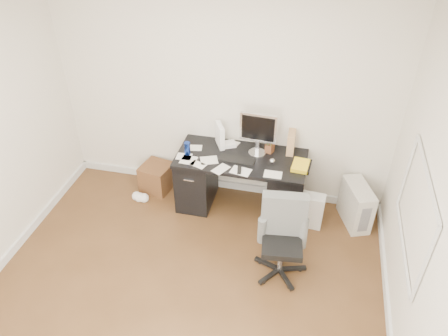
# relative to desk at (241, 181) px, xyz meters

# --- Properties ---
(ground) EXTENTS (4.00, 4.00, 0.00)m
(ground) POSITION_rel_desk_xyz_m (-0.30, -1.65, -0.40)
(ground) COLOR #472D17
(ground) RESTS_ON ground
(room_shell) EXTENTS (4.02, 4.02, 2.71)m
(room_shell) POSITION_rel_desk_xyz_m (-0.27, -1.62, 1.26)
(room_shell) COLOR silver
(room_shell) RESTS_ON ground
(desk) EXTENTS (1.50, 0.70, 0.75)m
(desk) POSITION_rel_desk_xyz_m (0.00, 0.00, 0.00)
(desk) COLOR black
(desk) RESTS_ON ground
(loose_papers) EXTENTS (1.10, 0.60, 0.00)m
(loose_papers) POSITION_rel_desk_xyz_m (-0.20, -0.05, 0.35)
(loose_papers) COLOR white
(loose_papers) RESTS_ON desk
(lcd_monitor) EXTENTS (0.44, 0.27, 0.54)m
(lcd_monitor) POSITION_rel_desk_xyz_m (0.16, 0.11, 0.62)
(lcd_monitor) COLOR silver
(lcd_monitor) RESTS_ON desk
(keyboard) EXTENTS (0.42, 0.16, 0.02)m
(keyboard) POSITION_rel_desk_xyz_m (-0.04, -0.09, 0.36)
(keyboard) COLOR black
(keyboard) RESTS_ON desk
(computer_mouse) EXTENTS (0.07, 0.07, 0.06)m
(computer_mouse) POSITION_rel_desk_xyz_m (0.36, -0.05, 0.38)
(computer_mouse) COLOR silver
(computer_mouse) RESTS_ON desk
(travel_mug) EXTENTS (0.08, 0.08, 0.16)m
(travel_mug) POSITION_rel_desk_xyz_m (-0.62, -0.08, 0.43)
(travel_mug) COLOR navy
(travel_mug) RESTS_ON desk
(white_binder) EXTENTS (0.21, 0.27, 0.28)m
(white_binder) POSITION_rel_desk_xyz_m (-0.30, 0.19, 0.49)
(white_binder) COLOR white
(white_binder) RESTS_ON desk
(magazine_file) EXTENTS (0.12, 0.22, 0.26)m
(magazine_file) POSITION_rel_desk_xyz_m (0.54, 0.24, 0.48)
(magazine_file) COLOR #A68250
(magazine_file) RESTS_ON desk
(pen_cup) EXTENTS (0.14, 0.14, 0.26)m
(pen_cup) POSITION_rel_desk_xyz_m (0.30, 0.18, 0.48)
(pen_cup) COLOR #562E18
(pen_cup) RESTS_ON desk
(yellow_book) EXTENTS (0.22, 0.27, 0.04)m
(yellow_book) POSITION_rel_desk_xyz_m (0.69, -0.05, 0.37)
(yellow_book) COLOR yellow
(yellow_book) RESTS_ON desk
(paper_remote) EXTENTS (0.25, 0.21, 0.02)m
(paper_remote) POSITION_rel_desk_xyz_m (0.05, -0.27, 0.36)
(paper_remote) COLOR white
(paper_remote) RESTS_ON desk
(office_chair) EXTENTS (0.58, 0.58, 0.92)m
(office_chair) POSITION_rel_desk_xyz_m (0.61, -0.94, 0.06)
(office_chair) COLOR #4F5250
(office_chair) RESTS_ON ground
(pc_tower) EXTENTS (0.40, 0.56, 0.52)m
(pc_tower) POSITION_rel_desk_xyz_m (1.37, 0.04, -0.14)
(pc_tower) COLOR #ACA89C
(pc_tower) RESTS_ON ground
(shopping_bag) EXTENTS (0.34, 0.26, 0.44)m
(shopping_bag) POSITION_rel_desk_xyz_m (0.85, -0.13, -0.18)
(shopping_bag) COLOR silver
(shopping_bag) RESTS_ON ground
(wicker_basket) EXTENTS (0.43, 0.43, 0.36)m
(wicker_basket) POSITION_rel_desk_xyz_m (-1.13, 0.12, -0.22)
(wicker_basket) COLOR #4A2916
(wicker_basket) RESTS_ON ground
(desk_printer) EXTENTS (0.34, 0.30, 0.17)m
(desk_printer) POSITION_rel_desk_xyz_m (0.54, -0.19, -0.31)
(desk_printer) COLOR slate
(desk_printer) RESTS_ON ground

